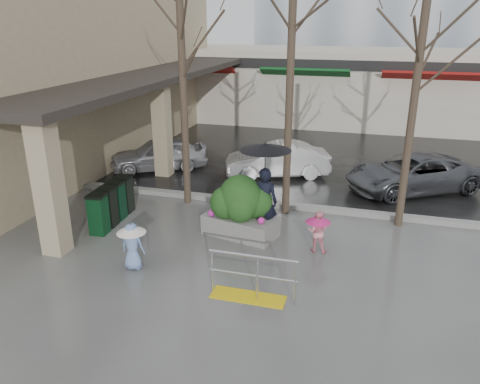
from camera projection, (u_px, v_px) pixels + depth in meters
The scene contains 20 objects.
ground at pixel (209, 263), 11.38m from camera, with size 120.00×120.00×0.00m, color #51514F.
street_asphalt at pixel (319, 107), 31.22m from camera, with size 120.00×36.00×0.01m, color black.
curb at pixel (251, 202), 14.96m from camera, with size 120.00×0.30×0.15m, color gray.
near_building at pixel (67, 59), 19.51m from camera, with size 6.00×18.00×8.00m, color tan.
canopy_slab at pixel (160, 71), 18.56m from camera, with size 2.80×18.00×0.25m, color #2D2823.
pillar_front at pixel (49, 187), 11.32m from camera, with size 0.55×0.55×3.50m, color tan.
pillar_back at pixel (162, 130), 17.18m from camera, with size 0.55×0.55×3.50m, color tan.
storefront_row at pixel (348, 86), 26.37m from camera, with size 34.00×6.74×4.00m.
handrail at pixel (251, 282), 9.82m from camera, with size 1.90×0.50×1.03m.
tree_west at pixel (181, 37), 13.37m from camera, with size 3.20×3.20×6.80m.
tree_midwest at pixel (292, 32), 12.50m from camera, with size 3.20×3.20×7.00m.
tree_mideast at pixel (421, 49), 11.78m from camera, with size 3.20×3.20×6.50m.
woman at pixel (265, 183), 12.33m from camera, with size 1.37×1.37×2.63m.
child_pink at pixel (318, 228), 11.75m from camera, with size 0.63×0.63×1.09m.
child_blue at pixel (132, 242), 10.90m from camera, with size 0.69×0.69×1.16m.
planter at pixel (241, 207), 12.60m from camera, with size 2.13×1.40×1.71m.
news_boxes at pixel (112, 203), 13.47m from camera, with size 0.58×2.08×1.15m.
car_a at pixel (159, 154), 18.21m from camera, with size 1.49×3.70×1.26m, color #A9A9AE.
car_b at pixel (277, 160), 17.43m from camera, with size 1.33×3.82×1.26m, color silver.
car_c at pixel (412, 173), 15.94m from camera, with size 2.09×4.53×1.26m, color #525559.
Camera 1 is at (3.47, -9.48, 5.58)m, focal length 35.00 mm.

